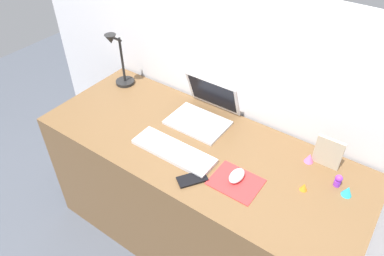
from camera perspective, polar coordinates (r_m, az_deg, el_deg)
name	(u,v)px	position (r m, az deg, el deg)	size (l,w,h in m)	color
ground_plane	(197,235)	(2.29, 0.84, -16.60)	(6.00, 6.00, 0.00)	#474C56
back_wall	(236,114)	(1.98, 6.97, 2.18)	(2.82, 0.05, 1.40)	silver
desk	(198,196)	(1.99, 0.94, -10.68)	(1.62, 0.64, 0.74)	brown
laptop	(205,110)	(1.85, 2.00, 2.93)	(0.30, 0.28, 0.20)	silver
keyboard	(174,151)	(1.68, -2.94, -3.67)	(0.41, 0.13, 0.02)	silver
mousepad	(236,182)	(1.56, 6.97, -8.51)	(0.21, 0.17, 0.00)	red
mouse	(237,176)	(1.56, 7.12, -7.53)	(0.06, 0.10, 0.03)	silver
cell_phone	(192,179)	(1.56, 0.03, -8.11)	(0.06, 0.13, 0.01)	black
desk_lamp	(119,61)	(2.10, -11.54, 10.33)	(0.11, 0.15, 0.33)	black
picture_frame	(328,153)	(1.68, 20.83, -3.66)	(0.12, 0.02, 0.15)	#B2A58C
toy_figurine_orange	(304,187)	(1.58, 17.35, -8.90)	(0.03, 0.03, 0.04)	orange
toy_figurine_cyan	(348,191)	(1.62, 23.48, -9.16)	(0.04, 0.04, 0.05)	#28B7CC
toy_figurine_purple	(338,180)	(1.64, 22.19, -7.71)	(0.03, 0.03, 0.06)	purple
toy_figurine_pink	(309,158)	(1.71, 18.14, -4.53)	(0.04, 0.04, 0.05)	pink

